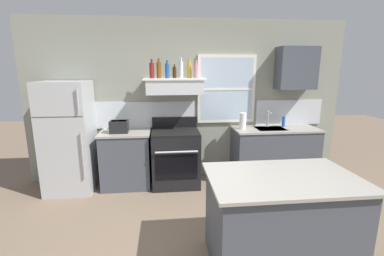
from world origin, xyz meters
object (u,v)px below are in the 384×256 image
bottle_clear_tall (181,69)px  kitchen_island (280,220)px  bottle_blue_liqueur (167,71)px  bottle_champagne_gold_foil (189,70)px  refrigerator (69,137)px  bottle_rose_pink (196,71)px  paper_towel_roll (243,121)px  bottle_red_label_wine (152,70)px  dish_soap_bottle (284,122)px  toaster (119,126)px  stove_range (176,157)px  bottle_brown_stout (175,72)px  bottle_amber_wine (159,70)px

bottle_clear_tall → kitchen_island: (0.81, -2.08, -1.42)m
bottle_blue_liqueur → bottle_champagne_gold_foil: bearing=10.6°
refrigerator → bottle_blue_liqueur: bearing=3.9°
bottle_clear_tall → bottle_rose_pink: bearing=-12.9°
refrigerator → paper_towel_roll: bearing=1.2°
refrigerator → bottle_champagne_gold_foil: bottle_champagne_gold_foil is taller
bottle_red_label_wine → kitchen_island: (1.26, -2.05, -1.41)m
dish_soap_bottle → kitchen_island: bearing=-114.6°
bottle_clear_tall → paper_towel_roll: bottle_clear_tall is taller
toaster → bottle_rose_pink: bottle_rose_pink is taller
toaster → dish_soap_bottle: 2.76m
refrigerator → bottle_blue_liqueur: (1.54, 0.10, 1.01)m
stove_range → toaster: bearing=-178.7°
refrigerator → toaster: 0.79m
bottle_clear_tall → bottle_rose_pink: (0.23, -0.05, -0.02)m
bottle_clear_tall → kitchen_island: bearing=-68.8°
stove_range → bottle_clear_tall: bottle_clear_tall is taller
bottle_blue_liqueur → dish_soap_bottle: (1.99, 0.06, -0.86)m
bottle_clear_tall → dish_soap_bottle: bearing=0.9°
bottle_brown_stout → bottle_clear_tall: size_ratio=0.67×
bottle_blue_liqueur → kitchen_island: bottle_blue_liqueur is taller
bottle_amber_wine → bottle_champagne_gold_foil: (0.48, 0.07, -0.01)m
paper_towel_roll → bottle_rose_pink: bearing=178.7°
stove_range → bottle_clear_tall: 1.42m
bottle_red_label_wine → bottle_blue_liqueur: size_ratio=1.05×
dish_soap_bottle → paper_towel_roll: bearing=-172.5°
stove_range → bottle_amber_wine: size_ratio=3.60×
bottle_brown_stout → bottle_rose_pink: 0.34m
bottle_amber_wine → bottle_champagne_gold_foil: 0.49m
bottle_rose_pink → dish_soap_bottle: 1.76m
bottle_red_label_wine → dish_soap_bottle: size_ratio=1.63×
bottle_red_label_wine → bottle_rose_pink: 0.69m
refrigerator → kitchen_island: (2.57, -1.95, -0.40)m
bottle_champagne_gold_foil → kitchen_island: bearing=-72.4°
stove_range → refrigerator: bearing=-179.2°
bottle_red_label_wine → bottle_brown_stout: (0.35, 0.04, -0.03)m
bottle_amber_wine → bottle_brown_stout: bottle_amber_wine is taller
bottle_brown_stout → kitchen_island: bottle_brown_stout is taller
bottle_amber_wine → bottle_brown_stout: bearing=9.6°
refrigerator → stove_range: refrigerator is taller
refrigerator → bottle_clear_tall: size_ratio=5.32×
kitchen_island → bottle_red_label_wine: bearing=121.6°
bottle_red_label_wine → bottle_clear_tall: 0.46m
dish_soap_bottle → refrigerator: bearing=-177.4°
bottle_champagne_gold_foil → kitchen_island: size_ratio=0.21×
refrigerator → dish_soap_bottle: (3.53, 0.16, 0.14)m
refrigerator → bottle_champagne_gold_foil: (1.89, 0.17, 1.01)m
stove_range → bottle_red_label_wine: size_ratio=3.72×
bottle_red_label_wine → bottle_clear_tall: (0.46, 0.03, 0.01)m
toaster → bottle_blue_liqueur: bottle_blue_liqueur is taller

